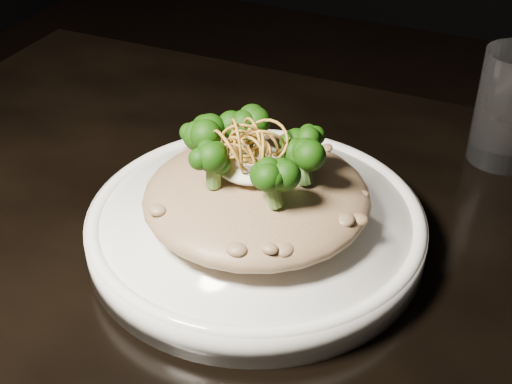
% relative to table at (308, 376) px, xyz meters
% --- Properties ---
extents(table, '(1.10, 0.80, 0.75)m').
position_rel_table_xyz_m(table, '(0.00, 0.00, 0.00)').
color(table, black).
rests_on(table, ground).
extents(plate, '(0.30, 0.30, 0.03)m').
position_rel_table_xyz_m(plate, '(-0.08, 0.06, 0.10)').
color(plate, white).
rests_on(plate, table).
extents(risotto, '(0.20, 0.20, 0.04)m').
position_rel_table_xyz_m(risotto, '(-0.07, 0.06, 0.14)').
color(risotto, brown).
rests_on(risotto, plate).
extents(broccoli, '(0.13, 0.13, 0.05)m').
position_rel_table_xyz_m(broccoli, '(-0.07, 0.06, 0.18)').
color(broccoli, black).
rests_on(broccoli, risotto).
extents(cheese, '(0.06, 0.06, 0.02)m').
position_rel_table_xyz_m(cheese, '(-0.08, 0.06, 0.17)').
color(cheese, white).
rests_on(cheese, risotto).
extents(shallots, '(0.06, 0.06, 0.04)m').
position_rel_table_xyz_m(shallots, '(-0.08, 0.05, 0.19)').
color(shallots, brown).
rests_on(shallots, cheese).
extents(drinking_glass, '(0.09, 0.09, 0.12)m').
position_rel_table_xyz_m(drinking_glass, '(0.10, 0.30, 0.14)').
color(drinking_glass, white).
rests_on(drinking_glass, table).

